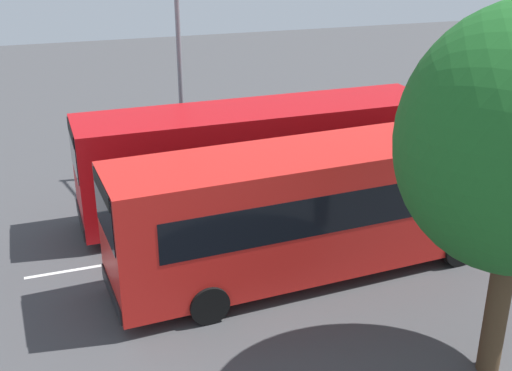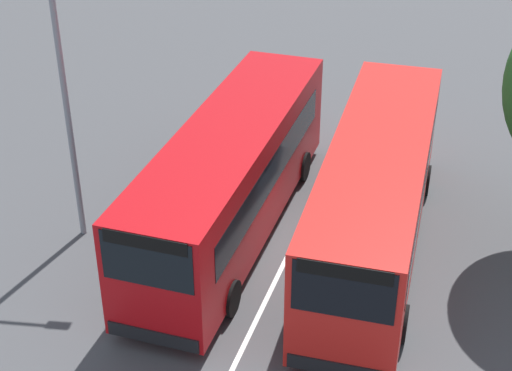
# 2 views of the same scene
# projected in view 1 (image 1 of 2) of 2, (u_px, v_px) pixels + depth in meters

# --- Properties ---
(ground_plane) EXTENTS (66.18, 66.18, 0.00)m
(ground_plane) POSITION_uv_depth(u_px,v_px,m) (272.00, 237.00, 18.01)
(ground_plane) COLOR #424244
(bus_far_left) EXTENTS (10.55, 2.70, 3.24)m
(bus_far_left) POSITION_uv_depth(u_px,v_px,m) (258.00, 156.00, 18.95)
(bus_far_left) COLOR #B70C11
(bus_far_left) RESTS_ON ground
(bus_center_left) EXTENTS (10.63, 3.09, 3.24)m
(bus_center_left) POSITION_uv_depth(u_px,v_px,m) (322.00, 206.00, 15.70)
(bus_center_left) COLOR red
(bus_center_left) RESTS_ON ground
(street_lamp) EXTENTS (0.66, 2.28, 6.97)m
(street_lamp) POSITION_uv_depth(u_px,v_px,m) (182.00, 58.00, 20.86)
(street_lamp) COLOR gray
(street_lamp) RESTS_ON ground
(lane_stripe_outer_left) EXTENTS (13.18, 0.44, 0.01)m
(lane_stripe_outer_left) POSITION_uv_depth(u_px,v_px,m) (272.00, 237.00, 18.01)
(lane_stripe_outer_left) COLOR silver
(lane_stripe_outer_left) RESTS_ON ground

